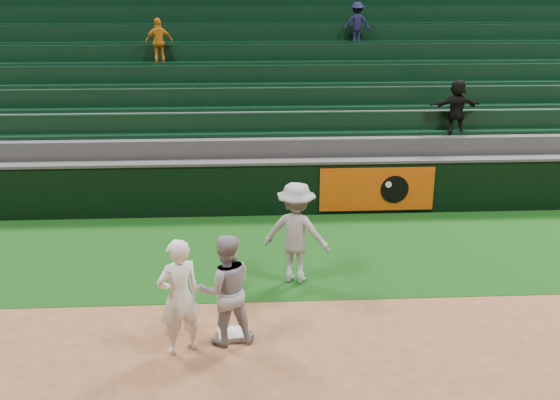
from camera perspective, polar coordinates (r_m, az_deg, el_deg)
The scene contains 8 objects.
ground at distance 9.60m, azimuth -3.21°, elevation -11.89°, with size 70.00×70.00×0.00m, color brown.
foul_grass at distance 12.27m, azimuth -3.24°, elevation -4.75°, with size 36.00×4.20×0.01m, color #0D360E.
first_base at distance 9.45m, azimuth -4.53°, elevation -12.16°, with size 0.35×0.35×0.08m, color white.
first_baseman at distance 8.82m, azimuth -9.23°, elevation -8.73°, with size 0.62×0.41×1.71m, color white.
baserunner at distance 8.97m, azimuth -4.99°, elevation -8.18°, with size 0.81×0.63×1.67m, color #989AA2.
base_coach at distance 10.74m, azimuth 1.49°, elevation -3.03°, with size 1.16×0.67×1.80m, color #9B9DA8.
field_wall at distance 14.12m, azimuth -3.20°, elevation 1.15°, with size 36.00×0.45×1.25m.
stadium_seating at distance 17.53m, azimuth -3.38°, elevation 8.19°, with size 36.00×5.95×4.85m.
Camera 1 is at (0.07, -8.27, 4.87)m, focal length 40.00 mm.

